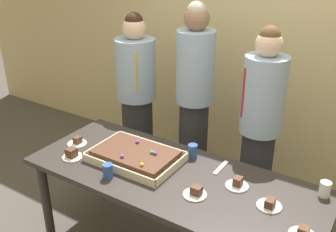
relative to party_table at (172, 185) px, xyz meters
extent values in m
cube|color=#CCB784|center=(0.00, 1.60, 0.83)|extent=(8.00, 0.12, 3.00)
cube|color=#2D2826|center=(0.00, 0.00, 0.07)|extent=(2.06, 0.82, 0.04)
cylinder|color=#2D2826|center=(-0.95, -0.33, -0.31)|extent=(0.07, 0.07, 0.72)
cylinder|color=#2D2826|center=(-0.95, 0.33, -0.31)|extent=(0.07, 0.07, 0.72)
cube|color=beige|center=(-0.32, 0.02, 0.09)|extent=(0.64, 0.43, 0.01)
cube|color=beige|center=(-0.32, -0.19, 0.12)|extent=(0.64, 0.01, 0.05)
cube|color=beige|center=(-0.32, 0.23, 0.12)|extent=(0.64, 0.01, 0.05)
cube|color=beige|center=(-0.64, 0.02, 0.12)|extent=(0.01, 0.43, 0.05)
cube|color=beige|center=(-0.01, 0.02, 0.12)|extent=(0.01, 0.43, 0.05)
cube|color=#4C2D1E|center=(-0.32, 0.02, 0.13)|extent=(0.57, 0.36, 0.07)
sphere|color=purple|center=(-0.38, 0.12, 0.17)|extent=(0.03, 0.03, 0.03)
sphere|color=green|center=(-0.20, 0.05, 0.17)|extent=(0.03, 0.03, 0.03)
sphere|color=purple|center=(-0.17, 0.05, 0.17)|extent=(0.03, 0.03, 0.03)
sphere|color=yellow|center=(-0.16, -0.12, 0.17)|extent=(0.03, 0.03, 0.03)
sphere|color=purple|center=(-0.34, -0.11, 0.17)|extent=(0.03, 0.03, 0.03)
cylinder|color=white|center=(-0.86, -0.03, 0.09)|extent=(0.15, 0.15, 0.01)
cube|color=#4C2D1E|center=(-0.85, -0.03, 0.12)|extent=(0.05, 0.06, 0.05)
cylinder|color=white|center=(0.24, -0.12, 0.09)|extent=(0.15, 0.15, 0.01)
cube|color=#4C2D1E|center=(0.25, -0.12, 0.12)|extent=(0.07, 0.06, 0.06)
cylinder|color=white|center=(0.67, 0.02, 0.09)|extent=(0.15, 0.15, 0.01)
cube|color=#4C2D1E|center=(0.68, 0.01, 0.12)|extent=(0.05, 0.07, 0.05)
cube|color=#4C2D1E|center=(0.91, -0.13, 0.12)|extent=(0.06, 0.06, 0.05)
cylinder|color=white|center=(0.43, 0.11, 0.09)|extent=(0.15, 0.15, 0.01)
cube|color=#4C2D1E|center=(0.43, 0.11, 0.12)|extent=(0.05, 0.06, 0.06)
cylinder|color=white|center=(-0.73, -0.20, 0.09)|extent=(0.15, 0.15, 0.01)
cube|color=#4C2D1E|center=(-0.74, -0.20, 0.13)|extent=(0.07, 0.07, 0.06)
cylinder|color=#2D5199|center=(0.00, 0.28, 0.14)|extent=(0.07, 0.07, 0.10)
cylinder|color=#2D5199|center=(-0.35, -0.26, 0.14)|extent=(0.07, 0.07, 0.10)
cylinder|color=white|center=(0.92, 0.31, 0.14)|extent=(0.07, 0.07, 0.10)
cube|color=silver|center=(0.24, 0.26, 0.09)|extent=(0.03, 0.20, 0.01)
cylinder|color=#28282D|center=(-0.33, 0.89, -0.22)|extent=(0.26, 0.26, 0.92)
cylinder|color=#93ADCC|center=(-0.33, 0.89, 0.56)|extent=(0.33, 0.33, 0.63)
sphere|color=#8C664C|center=(-0.33, 0.89, 0.96)|extent=(0.21, 0.21, 0.21)
sphere|color=#B2A899|center=(-0.33, 0.89, 1.02)|extent=(0.16, 0.16, 0.16)
cylinder|color=#28282D|center=(-0.92, 0.83, -0.25)|extent=(0.30, 0.30, 0.84)
cylinder|color=#93ADCC|center=(-0.92, 0.83, 0.45)|extent=(0.37, 0.37, 0.57)
cube|color=gold|center=(-0.81, 0.69, 0.48)|extent=(0.04, 0.02, 0.36)
sphere|color=beige|center=(-0.92, 0.83, 0.83)|extent=(0.21, 0.21, 0.21)
sphere|color=black|center=(-0.92, 0.83, 0.89)|extent=(0.16, 0.16, 0.16)
cylinder|color=#28282D|center=(0.33, 0.74, -0.24)|extent=(0.26, 0.26, 0.87)
cylinder|color=#93ADCC|center=(0.33, 0.74, 0.49)|extent=(0.32, 0.32, 0.60)
cube|color=maroon|center=(0.23, 0.63, 0.52)|extent=(0.04, 0.02, 0.38)
sphere|color=beige|center=(0.33, 0.74, 0.88)|extent=(0.20, 0.20, 0.20)
sphere|color=brown|center=(0.33, 0.74, 0.93)|extent=(0.15, 0.15, 0.15)
camera|label=1|loc=(1.17, -1.88, 1.53)|focal=41.12mm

